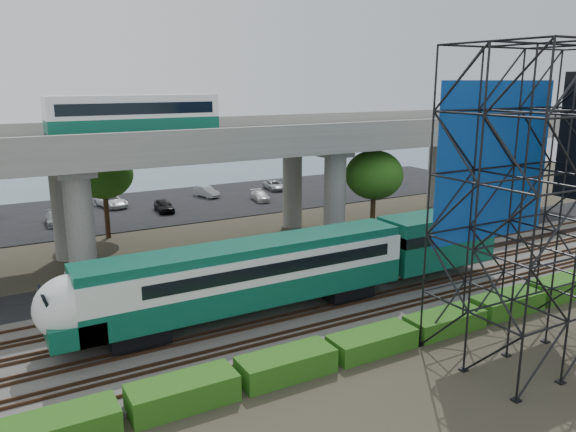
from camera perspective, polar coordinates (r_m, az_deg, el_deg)
ground at (r=32.33m, az=2.33°, el=-10.92°), size 140.00×140.00×0.00m
ballast_bed at (r=33.86m, az=0.52°, el=-9.55°), size 90.00×12.00×0.20m
service_road at (r=40.96m, az=-5.45°, el=-5.50°), size 90.00×5.00×0.08m
parking_lot at (r=62.42m, az=-14.32°, el=0.82°), size 90.00×18.00×0.08m
harbor_water at (r=83.51m, az=-18.37°, el=3.70°), size 140.00×40.00×0.03m
rail_tracks at (r=33.78m, az=0.52°, el=-9.26°), size 90.00×9.52×0.16m
commuter_train at (r=32.56m, az=-0.45°, el=-5.26°), size 29.30×3.06×4.30m
overpass at (r=43.99m, az=-9.10°, el=6.66°), size 80.00×12.00×12.40m
scaffold_tower at (r=29.72m, az=24.37°, el=0.85°), size 9.36×6.36×15.00m
hedge_strip at (r=29.44m, az=8.56°, el=-12.44°), size 34.60×1.80×1.20m
trees at (r=43.25m, az=-14.38°, el=2.74°), size 40.94×16.94×7.69m
suv at (r=38.06m, az=-16.24°, el=-6.45°), size 4.98×3.78×1.26m
parked_cars at (r=61.75m, az=-14.99°, el=1.26°), size 35.92×9.56×1.31m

